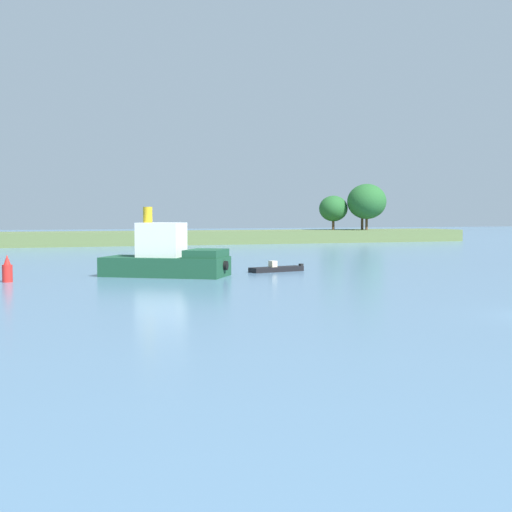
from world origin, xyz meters
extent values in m
cube|color=#566B3D|center=(7.75, 84.44, 1.01)|extent=(88.99, 11.31, 2.02)
cylinder|color=#513823|center=(30.05, 84.73, 2.88)|extent=(0.44, 0.44, 1.71)
ellipsoid|color=#235B28|center=(30.05, 84.73, 5.70)|extent=(4.90, 4.90, 4.41)
cylinder|color=#513823|center=(34.90, 81.80, 3.12)|extent=(0.44, 0.44, 2.21)
ellipsoid|color=#235B28|center=(34.90, 81.80, 6.88)|extent=(6.64, 6.64, 5.98)
cylinder|color=#513823|center=(35.30, 84.10, 3.51)|extent=(0.44, 0.44, 2.97)
ellipsoid|color=#2D6B33|center=(35.30, 84.10, 6.98)|extent=(4.95, 4.95, 4.46)
cube|color=black|center=(-2.56, 28.49, 0.20)|extent=(4.90, 2.27, 0.40)
cube|color=beige|center=(-2.90, 28.40, 0.65)|extent=(0.63, 0.70, 0.50)
cube|color=black|center=(-0.10, 29.08, 0.28)|extent=(0.35, 0.38, 0.56)
cube|color=#19472D|center=(-12.03, 27.52, 0.73)|extent=(10.04, 8.49, 1.46)
cube|color=#19472D|center=(-9.29, 25.76, 1.76)|extent=(4.19, 4.52, 0.60)
cube|color=white|center=(-12.28, 27.68, 2.76)|extent=(4.18, 4.01, 2.60)
cylinder|color=gold|center=(-13.20, 28.27, 4.66)|extent=(0.70, 0.70, 1.20)
cylinder|color=black|center=(-8.04, 24.95, 0.88)|extent=(0.63, 0.75, 0.70)
cylinder|color=red|center=(-23.41, 26.45, 0.60)|extent=(0.70, 0.70, 1.20)
cone|color=red|center=(-23.41, 26.45, 1.55)|extent=(0.49, 0.49, 0.70)
camera|label=1|loc=(-23.71, -25.36, 4.70)|focal=49.66mm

